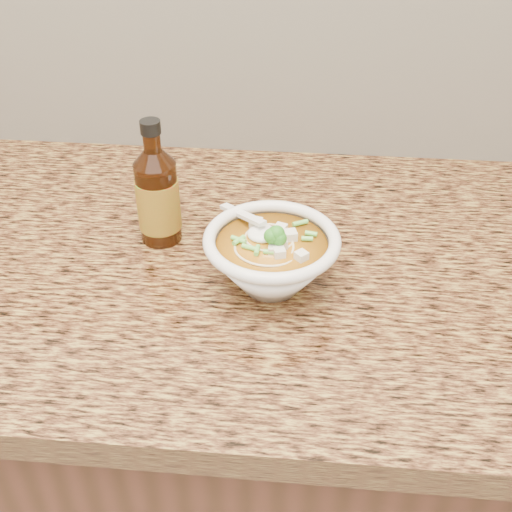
{
  "coord_description": "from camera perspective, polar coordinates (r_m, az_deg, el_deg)",
  "views": [
    {
      "loc": [
        0.19,
        0.95,
        1.43
      ],
      "look_at": [
        0.13,
        1.6,
        0.94
      ],
      "focal_mm": 45.0,
      "sensor_mm": 36.0,
      "label": 1
    }
  ],
  "objects": [
    {
      "name": "soup_bowl",
      "position": [
        0.82,
        1.38,
        -0.3
      ],
      "size": [
        0.17,
        0.17,
        0.1
      ],
      "rotation": [
        0.0,
        0.0,
        0.03
      ],
      "color": "white",
      "rests_on": "counter_slab"
    },
    {
      "name": "hot_sauce_bottle",
      "position": [
        0.9,
        -8.73,
        5.22
      ],
      "size": [
        0.06,
        0.06,
        0.18
      ],
      "rotation": [
        0.0,
        0.0,
        0.07
      ],
      "color": "#391807",
      "rests_on": "counter_slab"
    },
    {
      "name": "cabinet",
      "position": [
        1.25,
        -5.71,
        -16.87
      ],
      "size": [
        4.0,
        0.65,
        0.86
      ],
      "primitive_type": "cube",
      "color": "#371E10",
      "rests_on": "ground"
    },
    {
      "name": "counter_slab",
      "position": [
        0.93,
        -7.35,
        -0.16
      ],
      "size": [
        4.0,
        0.68,
        0.04
      ],
      "primitive_type": "cube",
      "color": "olive",
      "rests_on": "cabinet"
    }
  ]
}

